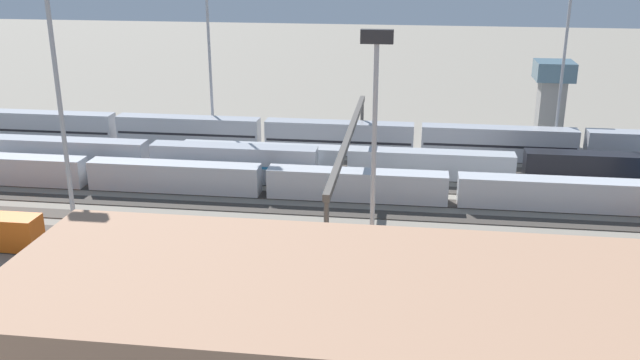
{
  "coord_description": "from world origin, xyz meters",
  "views": [
    {
      "loc": [
        -16.12,
        83.41,
        31.42
      ],
      "look_at": [
        -4.78,
        0.15,
        2.5
      ],
      "focal_mm": 38.92,
      "sensor_mm": 36.0,
      "label": 1
    }
  ],
  "objects": [
    {
      "name": "track_bed_4",
      "position": [
        0.0,
        0.0,
        0.06
      ],
      "size": [
        140.0,
        2.8,
        0.12
      ],
      "primitive_type": "cube",
      "color": "#3D3833",
      "rests_on": "ground_plane"
    },
    {
      "name": "train_on_track_4",
      "position": [
        3.93,
        0.0,
        2.07
      ],
      "size": [
        139.0,
        3.0,
        4.4
      ],
      "color": "#285193",
      "rests_on": "ground_plane"
    },
    {
      "name": "light_mast_1",
      "position": [
        16.54,
        23.83,
        18.73
      ],
      "size": [
        2.8,
        0.7,
        29.78
      ],
      "color": "#9EA0A5",
      "rests_on": "ground_plane"
    },
    {
      "name": "light_mast_0",
      "position": [
        -38.18,
        -23.94,
        18.36
      ],
      "size": [
        2.8,
        0.7,
        29.09
      ],
      "color": "#9EA0A5",
      "rests_on": "ground_plane"
    },
    {
      "name": "control_tower",
      "position": [
        -38.42,
        -31.33,
        7.83
      ],
      "size": [
        6.0,
        6.0,
        13.39
      ],
      "color": "gray",
      "rests_on": "ground_plane"
    },
    {
      "name": "train_on_track_3",
      "position": [
        19.95,
        -5.0,
        2.61
      ],
      "size": [
        47.2,
        3.06,
        5.0
      ],
      "color": "#A8AAB2",
      "rests_on": "ground_plane"
    },
    {
      "name": "light_mast_2",
      "position": [
        15.77,
        -22.25,
        18.67
      ],
      "size": [
        2.8,
        0.7,
        29.67
      ],
      "color": "#9EA0A5",
      "rests_on": "ground_plane"
    },
    {
      "name": "track_bed_1",
      "position": [
        0.0,
        -15.0,
        0.06
      ],
      "size": [
        140.0,
        2.8,
        0.12
      ],
      "primitive_type": "cube",
      "color": "#4C443D",
      "rests_on": "ground_plane"
    },
    {
      "name": "light_mast_3",
      "position": [
        -12.89,
        23.97,
        15.82
      ],
      "size": [
        2.8,
        0.7,
        24.44
      ],
      "color": "#9EA0A5",
      "rests_on": "ground_plane"
    },
    {
      "name": "track_bed_7",
      "position": [
        0.0,
        15.0,
        0.06
      ],
      "size": [
        140.0,
        2.8,
        0.12
      ],
      "primitive_type": "cube",
      "color": "#4C443D",
      "rests_on": "ground_plane"
    },
    {
      "name": "ground_plane",
      "position": [
        0.0,
        0.0,
        0.0
      ],
      "size": [
        400.0,
        400.0,
        0.0
      ],
      "primitive_type": "plane",
      "color": "gray"
    },
    {
      "name": "train_on_track_0",
      "position": [
        -5.01,
        -20.0,
        2.6
      ],
      "size": [
        119.8,
        3.06,
        5.0
      ],
      "color": "#A8AAB2",
      "rests_on": "ground_plane"
    },
    {
      "name": "track_bed_5",
      "position": [
        0.0,
        5.0,
        0.06
      ],
      "size": [
        140.0,
        2.8,
        0.12
      ],
      "primitive_type": "cube",
      "color": "#3D3833",
      "rests_on": "ground_plane"
    },
    {
      "name": "track_bed_6",
      "position": [
        0.0,
        10.0,
        0.06
      ],
      "size": [
        140.0,
        2.8,
        0.12
      ],
      "primitive_type": "cube",
      "color": "#4C443D",
      "rests_on": "ground_plane"
    },
    {
      "name": "train_on_track_2",
      "position": [
        -17.4,
        -10.0,
        2.11
      ],
      "size": [
        66.4,
        3.0,
        4.4
      ],
      "color": "black",
      "rests_on": "ground_plane"
    },
    {
      "name": "track_bed_0",
      "position": [
        0.0,
        -20.0,
        0.06
      ],
      "size": [
        140.0,
        2.8,
        0.12
      ],
      "primitive_type": "cube",
      "color": "#3D3833",
      "rests_on": "ground_plane"
    },
    {
      "name": "signal_gantry",
      "position": [
        -8.38,
        0.0,
        7.8
      ],
      "size": [
        0.7,
        45.0,
        8.8
      ],
      "color": "#4C4742",
      "rests_on": "ground_plane"
    },
    {
      "name": "track_bed_2",
      "position": [
        0.0,
        -10.0,
        0.06
      ],
      "size": [
        140.0,
        2.8,
        0.12
      ],
      "primitive_type": "cube",
      "color": "#3D3833",
      "rests_on": "ground_plane"
    },
    {
      "name": "track_bed_8",
      "position": [
        0.0,
        20.0,
        0.06
      ],
      "size": [
        140.0,
        2.8,
        0.12
      ],
      "primitive_type": "cube",
      "color": "#3D3833",
      "rests_on": "ground_plane"
    },
    {
      "name": "track_bed_3",
      "position": [
        0.0,
        -5.0,
        0.06
      ],
      "size": [
        140.0,
        2.8,
        0.12
      ],
      "primitive_type": "cube",
      "color": "#3D3833",
      "rests_on": "ground_plane"
    }
  ]
}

